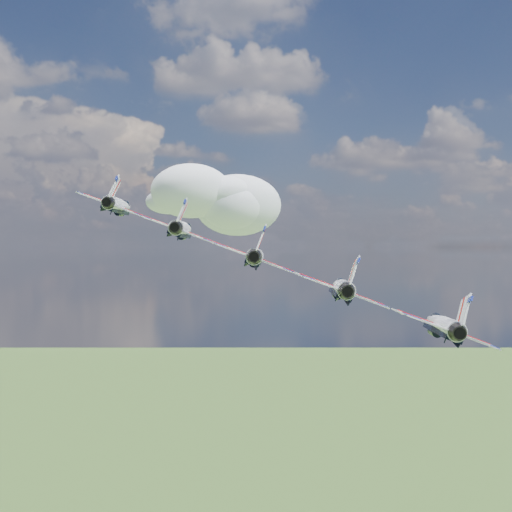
{
  "coord_description": "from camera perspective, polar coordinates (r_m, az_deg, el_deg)",
  "views": [
    {
      "loc": [
        -31.44,
        -79.4,
        141.38
      ],
      "look_at": [
        -16.88,
        3.81,
        140.32
      ],
      "focal_mm": 50.0,
      "sensor_mm": 36.0,
      "label": 1
    }
  ],
  "objects": [
    {
      "name": "jet_4",
      "position": [
        74.38,
        14.62,
        -5.33
      ],
      "size": [
        13.8,
        16.85,
        7.68
      ],
      "primitive_type": null,
      "rotation": [
        0.0,
        0.35,
        -0.2
      ],
      "color": "white"
    },
    {
      "name": "cloud_far",
      "position": [
        289.09,
        -3.68,
        4.2
      ],
      "size": [
        53.25,
        41.84,
        20.92
      ],
      "primitive_type": "ellipsoid",
      "color": "white"
    },
    {
      "name": "jet_2",
      "position": [
        84.48,
        -0.0,
        -0.0
      ],
      "size": [
        13.8,
        16.85,
        7.68
      ],
      "primitive_type": null,
      "rotation": [
        0.0,
        0.35,
        -0.2
      ],
      "color": "silver"
    },
    {
      "name": "jet_3",
      "position": [
        78.7,
        6.83,
        -2.52
      ],
      "size": [
        13.8,
        16.85,
        7.68
      ],
      "primitive_type": null,
      "rotation": [
        0.0,
        0.35,
        -0.2
      ],
      "color": "white"
    },
    {
      "name": "jet_1",
      "position": [
        91.43,
        -5.87,
        2.17
      ],
      "size": [
        13.8,
        16.85,
        7.68
      ],
      "primitive_type": null,
      "rotation": [
        0.0,
        0.35,
        -0.2
      ],
      "color": "white"
    },
    {
      "name": "jet_0",
      "position": [
        99.32,
        -10.88,
        3.99
      ],
      "size": [
        13.8,
        16.85,
        7.68
      ],
      "primitive_type": null,
      "rotation": [
        0.0,
        0.35,
        -0.2
      ],
      "color": "white"
    }
  ]
}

